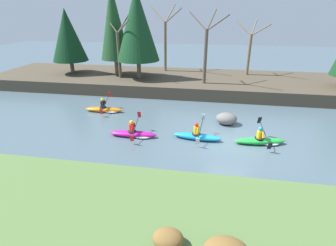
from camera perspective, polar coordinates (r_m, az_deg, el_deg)
The scene contains 15 objects.
ground_plane at distance 14.87m, azimuth 13.59°, elevation -4.02°, with size 90.00×90.00×0.00m, color #4C606B.
riverbank_far at distance 24.71m, azimuth 12.50°, elevation 8.33°, with size 44.00×8.03×1.01m.
conifer_tree_far_left at distance 27.24m, azimuth -21.01°, elevation 17.40°, with size 3.27×3.27×5.88m.
conifer_tree_left at distance 25.59m, azimuth -11.84°, elevation 20.68°, with size 2.66×2.66×7.96m.
conifer_tree_mid_left at distance 23.83m, azimuth -6.76°, elevation 20.50°, with size 3.75×3.75×7.54m.
bare_tree_upstream at distance 24.29m, azimuth -10.61°, elevation 15.49°, with size 2.96×2.92×5.30m.
bare_tree_mid_upstream at distance 26.85m, azimuth -0.52°, elevation 17.53°, with size 3.45×3.41×6.25m.
bare_tree_mid_downstream at distance 22.15m, azimuth 8.27°, elevation 15.47°, with size 3.19×3.16×5.76m.
bare_tree_downstream at distance 26.23m, azimuth 17.35°, elevation 15.01°, with size 2.75×2.72×4.91m.
shrub_clump_nearest at distance 8.03m, azimuth 0.01°, elevation -23.83°, with size 0.88×0.74×0.48m.
kayaker_lead at distance 15.05m, azimuth 19.75°, elevation -3.62°, with size 2.80×2.07×1.20m.
kayaker_middle at distance 14.73m, azimuth 6.42°, elevation -2.79°, with size 2.79×2.07×1.20m.
kayaker_trailing at distance 15.07m, azimuth -7.20°, elevation -2.29°, with size 2.78×2.07×1.20m.
kayaker_far_back at distance 19.17m, azimuth -13.47°, elevation 2.94°, with size 2.78×2.07×1.20m.
boulder_midstream at distance 16.95m, azimuth 12.59°, elevation 0.93°, with size 1.32×1.03×0.75m.
Camera 1 is at (-1.26, -13.23, 6.67)m, focal length 28.00 mm.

